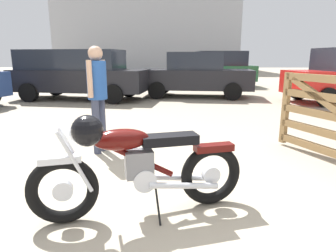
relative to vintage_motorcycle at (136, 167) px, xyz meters
name	(u,v)px	position (x,y,z in m)	size (l,w,h in m)	color
ground_plane	(157,204)	(0.18, 0.20, -0.49)	(80.00, 80.00, 0.00)	tan
vintage_motorcycle	(136,167)	(0.00, 0.00, 0.00)	(2.03, 0.89, 1.07)	black
bystander	(97,89)	(-0.85, 1.91, 0.53)	(0.30, 0.44, 1.66)	#383D51
white_estate_far	(78,73)	(-3.17, 7.86, 0.45)	(4.89, 2.42, 1.74)	black
silver_sedan_mid	(217,68)	(2.42, 12.76, 0.43)	(3.99, 1.99, 1.78)	black
blue_hatchback_right	(195,75)	(1.06, 8.73, 0.34)	(4.35, 2.23, 1.67)	black
industrial_building	(151,33)	(-2.55, 31.22, 3.55)	(17.64, 12.86, 15.41)	#9EA0A8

